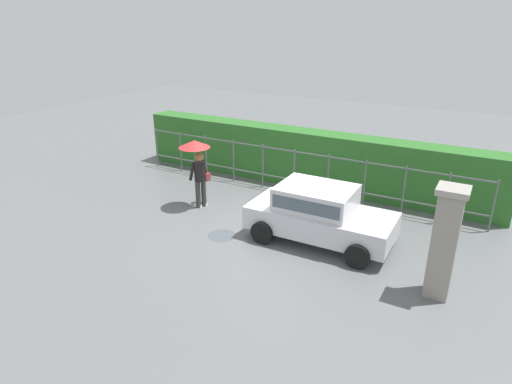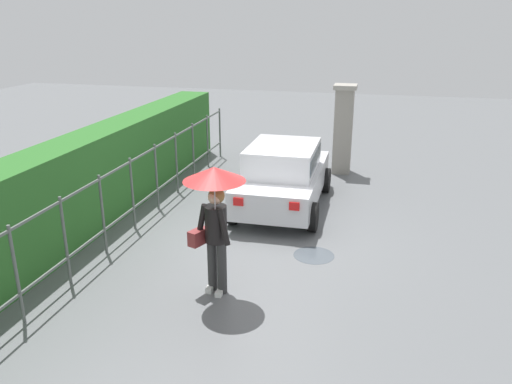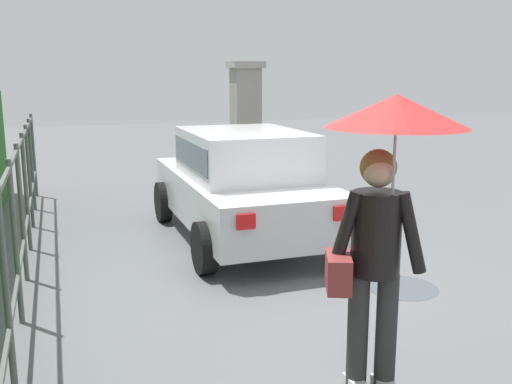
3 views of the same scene
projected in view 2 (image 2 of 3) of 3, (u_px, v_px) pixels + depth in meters
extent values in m
plane|color=slate|center=(267.00, 233.00, 10.29)|extent=(40.00, 40.00, 0.00)
cube|color=silver|center=(284.00, 182.00, 11.56)|extent=(3.71, 1.66, 0.60)
cube|color=silver|center=(283.00, 158.00, 11.22)|extent=(1.91, 1.45, 0.60)
cube|color=#4C5B66|center=(283.00, 157.00, 11.22)|extent=(1.76, 1.47, 0.33)
cylinder|color=black|center=(260.00, 175.00, 12.98)|extent=(0.60, 0.18, 0.60)
cylinder|color=black|center=(326.00, 180.00, 12.61)|extent=(0.60, 0.18, 0.60)
cylinder|color=black|center=(233.00, 210.00, 10.69)|extent=(0.60, 0.18, 0.60)
cylinder|color=black|center=(313.00, 217.00, 10.32)|extent=(0.60, 0.18, 0.60)
cube|color=red|center=(238.00, 202.00, 9.92)|extent=(0.06, 0.20, 0.16)
cube|color=red|center=(294.00, 206.00, 9.68)|extent=(0.06, 0.20, 0.16)
cylinder|color=#333333|center=(222.00, 268.00, 7.95)|extent=(0.15, 0.15, 0.86)
cylinder|color=#333333|center=(212.00, 265.00, 8.06)|extent=(0.15, 0.15, 0.86)
cube|color=white|center=(220.00, 292.00, 8.04)|extent=(0.26, 0.10, 0.08)
cube|color=white|center=(211.00, 288.00, 8.15)|extent=(0.26, 0.10, 0.08)
cylinder|color=black|center=(216.00, 224.00, 7.77)|extent=(0.34, 0.34, 0.58)
sphere|color=#DBAD89|center=(215.00, 197.00, 7.63)|extent=(0.22, 0.22, 0.22)
sphere|color=olive|center=(216.00, 196.00, 7.65)|extent=(0.25, 0.25, 0.25)
cylinder|color=black|center=(224.00, 227.00, 7.58)|extent=(0.17, 0.24, 0.56)
cylinder|color=black|center=(202.00, 221.00, 7.83)|extent=(0.17, 0.24, 0.56)
cylinder|color=#B2B2B7|center=(215.00, 206.00, 7.54)|extent=(0.02, 0.02, 0.77)
cone|color=red|center=(214.00, 174.00, 7.38)|extent=(0.93, 0.93, 0.21)
cube|color=maroon|center=(199.00, 237.00, 7.91)|extent=(0.38, 0.28, 0.24)
cube|color=gray|center=(343.00, 132.00, 13.91)|extent=(0.48, 0.48, 2.30)
cube|color=#9E998E|center=(346.00, 87.00, 13.52)|extent=(0.60, 0.60, 0.12)
cylinder|color=#59605B|center=(17.00, 275.00, 7.07)|extent=(0.05, 0.05, 1.50)
cylinder|color=#59605B|center=(65.00, 241.00, 8.14)|extent=(0.05, 0.05, 1.50)
cylinder|color=#59605B|center=(103.00, 215.00, 9.21)|extent=(0.05, 0.05, 1.50)
cylinder|color=#59605B|center=(132.00, 194.00, 10.28)|extent=(0.05, 0.05, 1.50)
cylinder|color=#59605B|center=(157.00, 177.00, 11.35)|extent=(0.05, 0.05, 1.50)
cylinder|color=#59605B|center=(177.00, 163.00, 12.42)|extent=(0.05, 0.05, 1.50)
cylinder|color=#59605B|center=(193.00, 151.00, 13.49)|extent=(0.05, 0.05, 1.50)
cylinder|color=#59605B|center=(208.00, 141.00, 14.56)|extent=(0.05, 0.05, 1.50)
cylinder|color=#59605B|center=(220.00, 133.00, 15.63)|extent=(0.05, 0.05, 1.50)
cube|color=#59605B|center=(130.00, 162.00, 10.06)|extent=(11.65, 0.03, 0.04)
cube|color=#59605B|center=(134.00, 208.00, 10.38)|extent=(11.65, 0.03, 0.04)
cube|color=#2D6B28|center=(89.00, 181.00, 10.43)|extent=(12.65, 0.90, 1.90)
cylinder|color=#4C545B|center=(314.00, 255.00, 9.34)|extent=(0.75, 0.75, 0.00)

